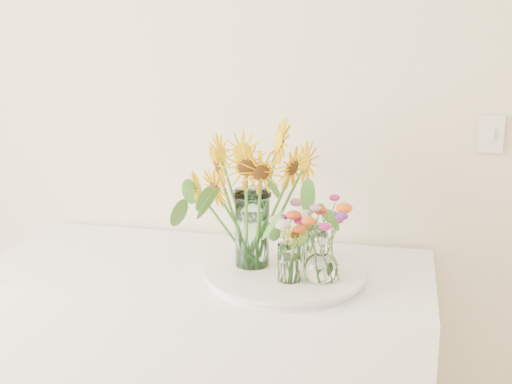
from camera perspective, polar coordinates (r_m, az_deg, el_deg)
tray at (r=1.92m, az=2.55°, el=-7.42°), size 0.45×0.45×0.02m
mason_jar at (r=1.92m, az=-0.35°, el=-3.25°), size 0.13×0.13×0.24m
sunflower_bouquet at (r=1.89m, az=-0.35°, el=-0.30°), size 0.80×0.80×0.44m
small_vase_a at (r=1.82m, az=2.97°, el=-6.34°), size 0.08×0.08×0.11m
wildflower_posy_a at (r=1.81m, az=2.99°, el=-5.00°), size 0.18×0.18×0.20m
small_vase_b at (r=1.82m, az=5.80°, el=-5.81°), size 0.11×0.11×0.15m
wildflower_posy_b at (r=1.81m, az=5.84°, el=-4.47°), size 0.21×0.21×0.24m
small_vase_c at (r=1.96m, az=5.30°, el=-4.71°), size 0.09×0.09×0.12m
wildflower_posy_c at (r=1.94m, az=5.33°, el=-3.46°), size 0.21×0.21×0.21m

